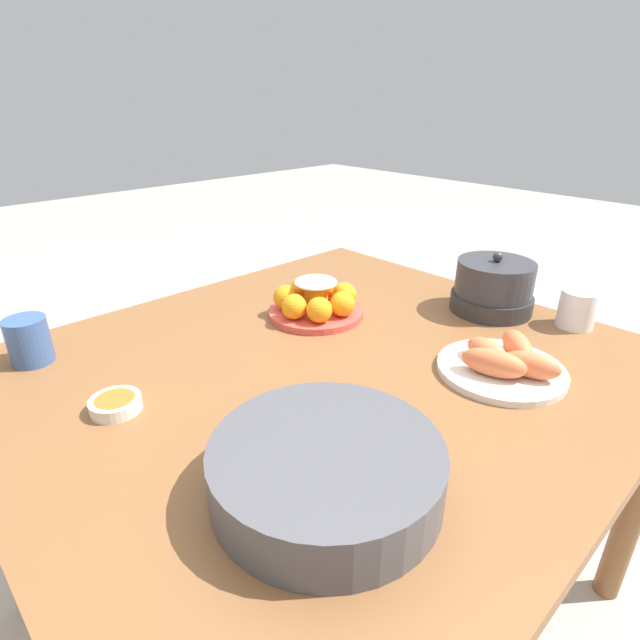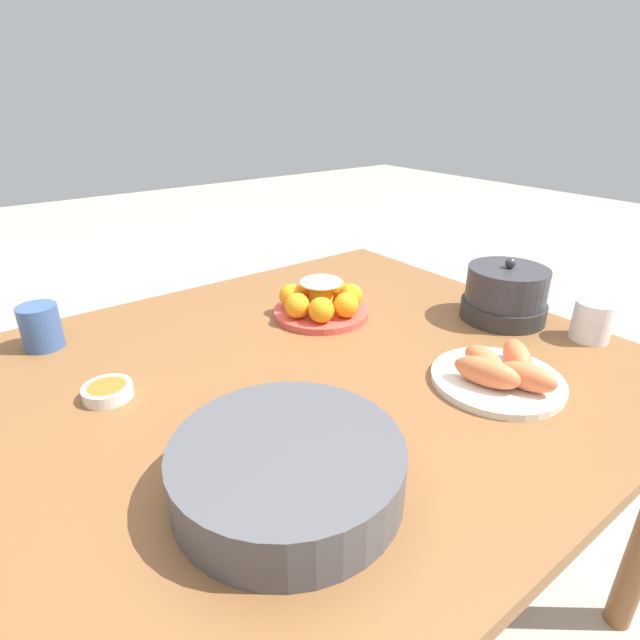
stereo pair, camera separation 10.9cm
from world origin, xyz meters
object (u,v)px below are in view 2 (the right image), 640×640
(serving_bowl, at_px, (287,466))
(seafood_platter, at_px, (500,373))
(cake_plate, at_px, (321,301))
(dining_table, at_px, (319,397))
(cup_far, at_px, (592,321))
(cup_near, at_px, (41,327))
(sauce_bowl, at_px, (108,391))
(warming_pot, at_px, (505,294))

(serving_bowl, height_order, seafood_platter, serving_bowl)
(cake_plate, relative_size, serving_bowl, 0.73)
(dining_table, relative_size, serving_bowl, 3.82)
(cake_plate, height_order, cup_far, cake_plate)
(cup_far, bearing_deg, seafood_platter, -1.28)
(dining_table, bearing_deg, serving_bowl, 46.28)
(serving_bowl, bearing_deg, cup_near, -74.92)
(cake_plate, height_order, seafood_platter, cake_plate)
(sauce_bowl, bearing_deg, cup_far, 156.26)
(cake_plate, bearing_deg, sauce_bowl, 6.09)
(dining_table, xyz_separation_m, cup_far, (-0.54, 0.28, 0.13))
(seafood_platter, bearing_deg, cake_plate, -80.69)
(dining_table, distance_m, warming_pot, 0.51)
(seafood_platter, height_order, cup_near, cup_near)
(dining_table, relative_size, warming_pot, 6.11)
(dining_table, distance_m, seafood_platter, 0.36)
(serving_bowl, relative_size, seafood_platter, 1.30)
(cup_near, xyz_separation_m, cup_far, (-0.96, 0.68, -0.00))
(serving_bowl, bearing_deg, cake_plate, -131.69)
(sauce_bowl, bearing_deg, cake_plate, -173.91)
(cup_far, bearing_deg, warming_pot, -72.86)
(cup_near, bearing_deg, warming_pot, 151.10)
(cake_plate, bearing_deg, cup_near, -21.57)
(serving_bowl, relative_size, sauce_bowl, 3.65)
(dining_table, xyz_separation_m, seafood_platter, (-0.22, 0.27, 0.11))
(cake_plate, bearing_deg, seafood_platter, 99.31)
(seafood_platter, bearing_deg, serving_bowl, -1.32)
(serving_bowl, height_order, cup_near, cup_near)
(dining_table, distance_m, cake_plate, 0.26)
(cup_far, bearing_deg, serving_bowl, -1.30)
(dining_table, bearing_deg, cup_near, -43.57)
(serving_bowl, relative_size, warming_pot, 1.60)
(warming_pot, bearing_deg, serving_bowl, 12.71)
(warming_pot, bearing_deg, seafood_platter, 33.61)
(sauce_bowl, height_order, cup_near, cup_near)
(dining_table, relative_size, cup_near, 12.77)
(dining_table, height_order, seafood_platter, seafood_platter)
(serving_bowl, height_order, warming_pot, warming_pot)
(dining_table, relative_size, seafood_platter, 4.96)
(cake_plate, relative_size, cup_near, 2.43)
(cup_far, distance_m, warming_pot, 0.19)
(sauce_bowl, distance_m, cup_near, 0.29)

